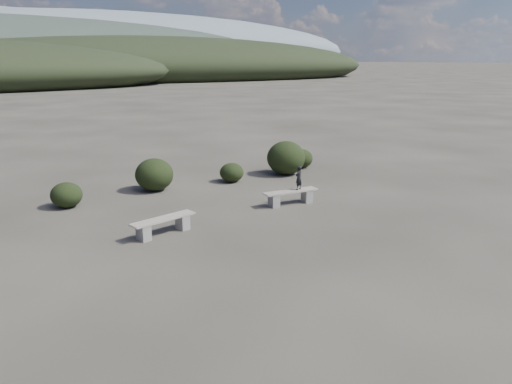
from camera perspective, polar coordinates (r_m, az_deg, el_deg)
ground at (r=12.00m, az=5.97°, el=-9.22°), size 1200.00×1200.00×0.00m
bench_left at (r=14.59m, az=-10.52°, el=-3.66°), size 2.04×0.91×0.50m
bench_right at (r=17.32m, az=3.99°, el=-0.46°), size 2.01×0.52×0.50m
seated_person at (r=17.32m, az=4.90°, el=1.63°), size 0.36×0.30×0.84m
shrub_a at (r=18.11m, az=-20.85°, el=-0.31°), size 1.06×1.06×0.86m
shrub_b at (r=19.45m, az=-11.55°, el=1.96°), size 1.45×1.45×1.24m
shrub_c at (r=20.48m, az=-2.80°, el=2.24°), size 0.98×0.98×0.79m
shrub_d at (r=21.80m, az=3.45°, el=3.92°), size 1.67×1.67×1.46m
shrub_e at (r=23.23m, az=5.20°, el=3.84°), size 1.05×1.05×0.88m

